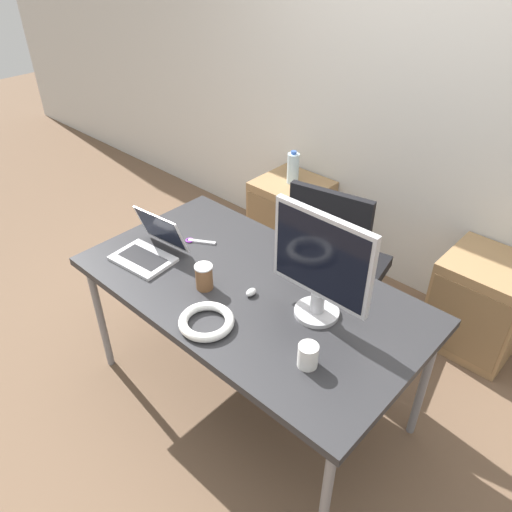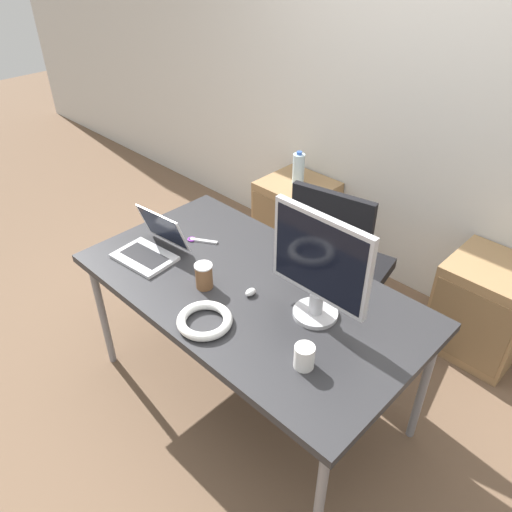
# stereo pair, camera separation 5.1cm
# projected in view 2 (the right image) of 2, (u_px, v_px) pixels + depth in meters

# --- Properties ---
(ground_plane) EXTENTS (14.00, 14.00, 0.00)m
(ground_plane) POSITION_uv_depth(u_px,v_px,m) (250.00, 394.00, 2.75)
(ground_plane) COLOR brown
(wall_back) EXTENTS (10.00, 0.05, 2.60)m
(wall_back) POSITION_uv_depth(u_px,v_px,m) (430.00, 98.00, 2.86)
(wall_back) COLOR silver
(wall_back) RESTS_ON ground_plane
(desk) EXTENTS (1.64, 0.90, 0.76)m
(desk) POSITION_uv_depth(u_px,v_px,m) (249.00, 294.00, 2.34)
(desk) COLOR #28282B
(desk) RESTS_ON ground_plane
(office_chair) EXTENTS (0.57, 0.60, 1.07)m
(office_chair) POSITION_uv_depth(u_px,v_px,m) (338.00, 281.00, 2.93)
(office_chair) COLOR #232326
(office_chair) RESTS_ON ground_plane
(cabinet_left) EXTENTS (0.48, 0.46, 0.59)m
(cabinet_left) POSITION_uv_depth(u_px,v_px,m) (296.00, 219.00, 3.71)
(cabinet_left) COLOR #99754C
(cabinet_left) RESTS_ON ground_plane
(cabinet_right) EXTENTS (0.48, 0.46, 0.59)m
(cabinet_right) POSITION_uv_depth(u_px,v_px,m) (484.00, 308.00, 2.88)
(cabinet_right) COLOR #99754C
(cabinet_right) RESTS_ON ground_plane
(water_bottle) EXTENTS (0.08, 0.08, 0.24)m
(water_bottle) POSITION_uv_depth(u_px,v_px,m) (298.00, 169.00, 3.47)
(water_bottle) COLOR silver
(water_bottle) RESTS_ON cabinet_left
(laptop_center) EXTENTS (0.32, 0.31, 0.22)m
(laptop_center) POSITION_uv_depth(u_px,v_px,m) (151.00, 247.00, 2.49)
(laptop_center) COLOR silver
(laptop_center) RESTS_ON desk
(monitor) EXTENTS (0.47, 0.20, 0.50)m
(monitor) POSITION_uv_depth(u_px,v_px,m) (319.00, 267.00, 2.00)
(monitor) COLOR #B7B7BC
(monitor) RESTS_ON desk
(mouse) EXTENTS (0.04, 0.06, 0.03)m
(mouse) POSITION_uv_depth(u_px,v_px,m) (251.00, 292.00, 2.25)
(mouse) COLOR silver
(mouse) RESTS_ON desk
(coffee_cup_white) EXTENTS (0.08, 0.08, 0.10)m
(coffee_cup_white) POSITION_uv_depth(u_px,v_px,m) (304.00, 357.00, 1.88)
(coffee_cup_white) COLOR white
(coffee_cup_white) RESTS_ON desk
(coffee_cup_brown) EXTENTS (0.08, 0.08, 0.12)m
(coffee_cup_brown) POSITION_uv_depth(u_px,v_px,m) (204.00, 276.00, 2.27)
(coffee_cup_brown) COLOR brown
(coffee_cup_brown) RESTS_ON desk
(cable_coil) EXTENTS (0.24, 0.24, 0.04)m
(cable_coil) POSITION_uv_depth(u_px,v_px,m) (205.00, 320.00, 2.09)
(cable_coil) COLOR white
(cable_coil) RESTS_ON desk
(scissors) EXTENTS (0.16, 0.11, 0.01)m
(scissors) POSITION_uv_depth(u_px,v_px,m) (200.00, 240.00, 2.62)
(scissors) COLOR #B2B2B7
(scissors) RESTS_ON desk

